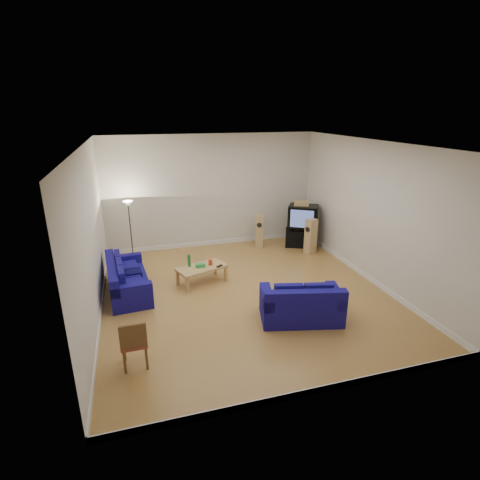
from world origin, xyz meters
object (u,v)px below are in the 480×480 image
object	(u,v)px
sofa_three_seat	(126,281)
tv_stand	(300,238)
coffee_table	(202,269)
television	(303,216)
sofa_loveseat	(301,307)

from	to	relation	value
sofa_three_seat	tv_stand	size ratio (longest dim) A/B	2.33
sofa_three_seat	coffee_table	xyz separation A→B (m)	(1.69, 0.01, 0.08)
tv_stand	television	world-z (taller)	television
sofa_three_seat	television	distance (m)	5.27
coffee_table	tv_stand	world-z (taller)	tv_stand
coffee_table	tv_stand	xyz separation A→B (m)	(3.23, 1.63, -0.10)
tv_stand	television	distance (m)	0.66
coffee_table	television	xyz separation A→B (m)	(3.28, 1.61, 0.56)
coffee_table	tv_stand	distance (m)	3.62
sofa_three_seat	tv_stand	world-z (taller)	sofa_three_seat
sofa_three_seat	tv_stand	xyz separation A→B (m)	(4.92, 1.64, -0.02)
coffee_table	sofa_three_seat	bearing A→B (deg)	-179.61
tv_stand	sofa_loveseat	bearing A→B (deg)	-90.47
sofa_three_seat	coffee_table	size ratio (longest dim) A/B	1.56
sofa_three_seat	sofa_loveseat	size ratio (longest dim) A/B	1.16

